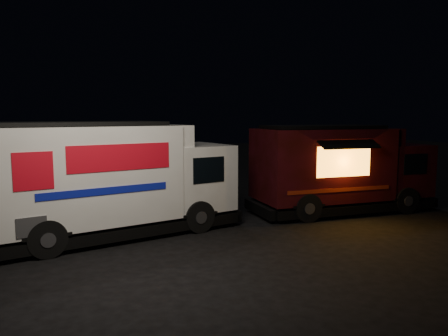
% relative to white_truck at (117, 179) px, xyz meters
% --- Properties ---
extents(ground, '(80.00, 80.00, 0.00)m').
position_rel_white_truck_xyz_m(ground, '(2.54, -0.59, -1.67)').
color(ground, black).
rests_on(ground, ground).
extents(white_truck, '(7.78, 4.59, 3.34)m').
position_rel_white_truck_xyz_m(white_truck, '(0.00, 0.00, 0.00)').
color(white_truck, white).
rests_on(white_truck, ground).
extents(red_truck, '(6.91, 2.82, 3.16)m').
position_rel_white_truck_xyz_m(red_truck, '(8.06, 1.00, -0.09)').
color(red_truck, '#3D0B14').
rests_on(red_truck, ground).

